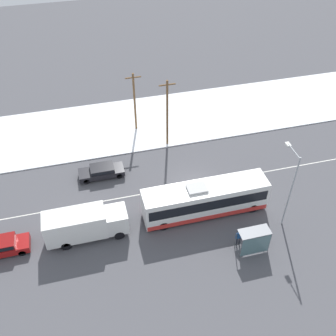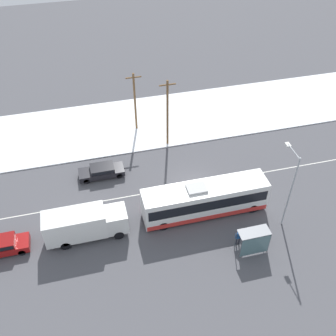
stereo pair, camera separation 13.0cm
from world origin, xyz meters
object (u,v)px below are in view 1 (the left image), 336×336
Objects in this scene: sedan_car at (102,171)px; streetlamp at (290,181)px; utility_pole_snowlot at (135,101)px; parked_car_near_truck at (4,245)px; utility_pole_roadside at (167,113)px; city_bus at (205,199)px; bus_shelter at (255,239)px; box_truck at (84,224)px; pedestrian_at_stop at (239,236)px.

streetlamp is (15.48, -10.33, 4.28)m from sedan_car.
parked_car_near_truck is at bearing -133.90° from utility_pole_snowlot.
streetlamp is 15.79m from utility_pole_roadside.
sedan_car is 0.59× the size of streetlamp.
city_bus is 2.85× the size of parked_car_near_truck.
utility_pole_snowlot is at bearing 107.13° from bus_shelter.
streetlamp is 1.07× the size of utility_pole_snowlot.
box_truck is 0.88× the size of utility_pole_roadside.
box_truck is at bearing 72.69° from sedan_car.
utility_pole_roadside reaches higher than pedestrian_at_stop.
sedan_car is at bearing -124.45° from utility_pole_snowlot.
utility_pole_roadside is (17.49, 11.23, 3.56)m from parked_car_near_truck.
utility_pole_snowlot is at bearing 63.62° from box_truck.
bus_shelter is at bearing 131.27° from sedan_car.
streetlamp reaches higher than box_truck.
city_bus is 18.31m from parked_car_near_truck.
utility_pole_snowlot is (7.55, 15.22, 2.24)m from box_truck.
box_truck is at bearing 171.73° from streetlamp.
utility_pole_snowlot is (-5.44, 19.44, 2.83)m from pedestrian_at_stop.
sedan_car is 15.96m from pedestrian_at_stop.
streetlamp is at bearing -22.58° from city_bus.
bus_shelter reaches higher than parked_car_near_truck.
box_truck is (-11.27, -0.15, -0.03)m from city_bus.
city_bus is 11.70m from sedan_car.
utility_pole_roadside is at bearing 101.60° from bus_shelter.
utility_pole_snowlot reaches higher than bus_shelter.
bus_shelter is 0.36× the size of utility_pole_snowlot.
utility_pole_roadside is (10.47, 11.32, 2.66)m from box_truck.
parked_car_near_truck is 21.24m from utility_pole_snowlot.
parked_car_near_truck is (-7.02, 0.09, -0.90)m from box_truck.
utility_pole_roadside is (-2.52, 15.54, 3.24)m from pedestrian_at_stop.
parked_car_near_truck reaches higher than sedan_car.
box_truck is at bearing -116.38° from utility_pole_snowlot.
sedan_car is 17.43m from bus_shelter.
city_bus is 11.27m from box_truck.
utility_pole_snowlot is at bearing -124.45° from sedan_car.
utility_pole_snowlot is (-2.92, 3.90, -0.41)m from utility_pole_roadside.
box_truck is at bearing -0.72° from parked_car_near_truck.
pedestrian_at_stop is at bearing -17.97° from box_truck.
sedan_car is 0.57× the size of utility_pole_roadside.
city_bus is 1.62× the size of box_truck.
parked_car_near_truck is 2.30× the size of pedestrian_at_stop.
bus_shelter is (2.62, -5.51, -0.05)m from city_bus.
utility_pole_snowlot is at bearing 126.82° from utility_pole_roadside.
utility_pole_roadside is 4.89m from utility_pole_snowlot.
bus_shelter is 0.34× the size of streetlamp.
streetlamp is (24.91, -2.69, 4.21)m from parked_car_near_truck.
pedestrian_at_stop is at bearing -68.51° from city_bus.
city_bus is 2.49× the size of sedan_car.
streetlamp is at bearing 34.55° from bus_shelter.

